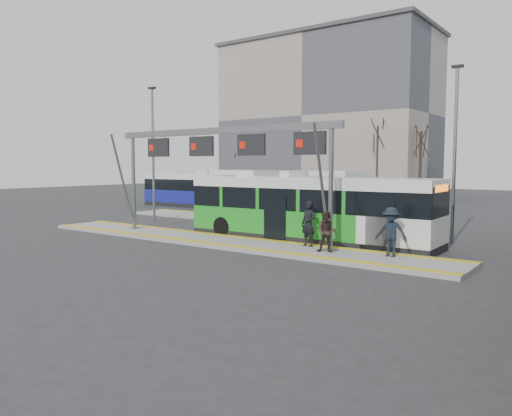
{
  "coord_description": "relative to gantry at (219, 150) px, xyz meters",
  "views": [
    {
      "loc": [
        14.94,
        -17.5,
        3.63
      ],
      "look_at": [
        -0.23,
        3.0,
        1.4
      ],
      "focal_mm": 35.0,
      "sensor_mm": 36.0,
      "label": 1
    }
  ],
  "objects": [
    {
      "name": "ground",
      "position": [
        0.35,
        -0.25,
        -4.3
      ],
      "size": [
        120.0,
        120.0,
        0.0
      ],
      "primitive_type": "plane",
      "color": "#2D2D30",
      "rests_on": "ground"
    },
    {
      "name": "platform_main",
      "position": [
        0.35,
        -0.25,
        -4.22
      ],
      "size": [
        22.0,
        3.0,
        0.15
      ],
      "primitive_type": "cube",
      "color": "gray",
      "rests_on": "ground"
    },
    {
      "name": "platform_second",
      "position": [
        -3.65,
        7.75,
        -4.22
      ],
      "size": [
        20.0,
        3.0,
        0.15
      ],
      "primitive_type": "cube",
      "color": "gray",
      "rests_on": "ground"
    },
    {
      "name": "tactile_main",
      "position": [
        0.35,
        -0.25,
        -4.14
      ],
      "size": [
        22.0,
        2.65,
        0.02
      ],
      "color": "gold",
      "rests_on": "platform_main"
    },
    {
      "name": "tactile_second",
      "position": [
        -3.65,
        8.9,
        -4.14
      ],
      "size": [
        20.0,
        0.35,
        0.02
      ],
      "color": "gold",
      "rests_on": "platform_second"
    },
    {
      "name": "gantry",
      "position": [
        0.0,
        0.0,
        0.0
      ],
      "size": [
        13.0,
        1.68,
        5.2
      ],
      "color": "slate",
      "rests_on": "platform_main"
    },
    {
      "name": "apartment_block",
      "position": [
        -13.65,
        35.75,
        4.91
      ],
      "size": [
        24.5,
        12.5,
        18.4
      ],
      "color": "gray",
      "rests_on": "ground"
    },
    {
      "name": "hero_bus",
      "position": [
        3.33,
        2.47,
        -2.77
      ],
      "size": [
        12.2,
        2.72,
        3.35
      ],
      "rotation": [
        0.0,
        0.0,
        0.01
      ],
      "color": "black",
      "rests_on": "ground"
    },
    {
      "name": "bg_bus_green",
      "position": [
        -4.56,
        11.28,
        -2.71
      ],
      "size": [
        13.03,
        3.58,
        3.22
      ],
      "rotation": [
        0.0,
        0.0,
        -0.07
      ],
      "color": "black",
      "rests_on": "ground"
    },
    {
      "name": "bg_bus_blue",
      "position": [
        -14.03,
        13.53,
        -2.9
      ],
      "size": [
        10.87,
        2.52,
        2.83
      ],
      "rotation": [
        0.0,
        0.0,
        0.01
      ],
      "color": "black",
      "rests_on": "ground"
    },
    {
      "name": "passenger_a",
      "position": [
        4.54,
        0.53,
        -3.18
      ],
      "size": [
        0.77,
        0.58,
        1.93
      ],
      "primitive_type": "imported",
      "rotation": [
        0.0,
        0.0,
        -0.17
      ],
      "color": "black",
      "rests_on": "platform_main"
    },
    {
      "name": "passenger_b",
      "position": [
        5.89,
        -0.34,
        -3.32
      ],
      "size": [
        0.96,
        0.85,
        1.65
      ],
      "primitive_type": "imported",
      "rotation": [
        0.0,
        0.0,
        0.32
      ],
      "color": "#2F241F",
      "rests_on": "platform_main"
    },
    {
      "name": "passenger_c",
      "position": [
        8.28,
        0.31,
        -3.21
      ],
      "size": [
        1.3,
        0.86,
        1.87
      ],
      "primitive_type": "imported",
      "rotation": [
        0.0,
        0.0,
        0.14
      ],
      "color": "black",
      "rests_on": "platform_main"
    },
    {
      "name": "tree_left",
      "position": [
        -4.76,
        29.83,
        2.12
      ],
      "size": [
        1.4,
        1.4,
        8.46
      ],
      "color": "#382B21",
      "rests_on": "ground"
    },
    {
      "name": "tree_mid",
      "position": [
        -0.89,
        31.13,
        1.58
      ],
      "size": [
        1.4,
        1.4,
        7.75
      ],
      "color": "#382B21",
      "rests_on": "ground"
    },
    {
      "name": "tree_far",
      "position": [
        -22.86,
        30.42,
        1.85
      ],
      "size": [
        1.4,
        1.4,
        8.11
      ],
      "color": "#382B21",
      "rests_on": "ground"
    },
    {
      "name": "lamp_west",
      "position": [
        -8.84,
        3.89,
        0.18
      ],
      "size": [
        0.5,
        0.25,
        8.47
      ],
      "color": "slate",
      "rests_on": "ground"
    },
    {
      "name": "lamp_east",
      "position": [
        9.01,
        5.89,
        -0.02
      ],
      "size": [
        0.5,
        0.25,
        8.07
      ],
      "color": "slate",
      "rests_on": "ground"
    }
  ]
}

